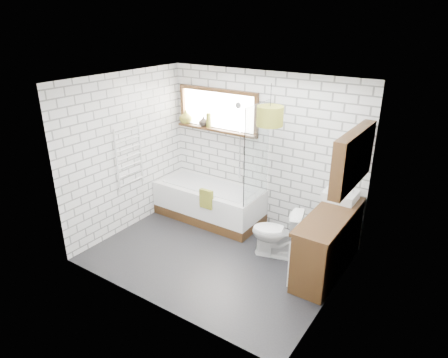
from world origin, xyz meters
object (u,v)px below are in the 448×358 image
Objects in this scene: bathtub at (209,202)px; pendant at (270,116)px; vanity at (328,243)px; toilet at (277,233)px; basin at (340,195)px.

pendant is (1.40, -0.61, 1.80)m from bathtub.
vanity is 0.75m from toilet.
pendant reaches higher than bathtub.
bathtub is at bearing -121.12° from toilet.
toilet is 2.18× the size of pendant.
bathtub is 4.17× the size of basin.
vanity is at bearing 16.88° from pendant.
pendant is at bearing -23.48° from bathtub.
pendant is at bearing -163.12° from vanity.
vanity is 0.71m from basin.
toilet reaches higher than bathtub.
pendant is (-0.83, -0.25, 1.67)m from vanity.
basin is at bearing 3.76° from bathtub.
basin is at bearing 44.33° from pendant.
pendant reaches higher than vanity.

